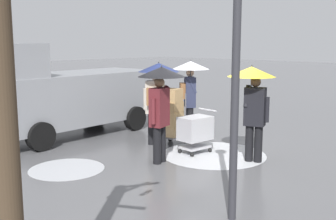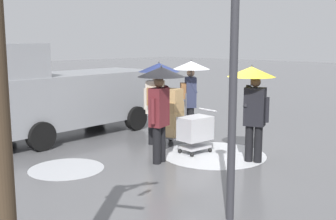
{
  "view_description": "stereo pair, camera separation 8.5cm",
  "coord_description": "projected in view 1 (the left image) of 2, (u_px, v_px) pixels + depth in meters",
  "views": [
    {
      "loc": [
        -5.93,
        7.23,
        2.65
      ],
      "look_at": [
        0.73,
        0.2,
        1.05
      ],
      "focal_mm": 44.6,
      "sensor_mm": 36.0,
      "label": 1
    },
    {
      "loc": [
        -5.99,
        7.17,
        2.65
      ],
      "look_at": [
        0.73,
        0.2,
        1.05
      ],
      "focal_mm": 44.6,
      "sensor_mm": 36.0,
      "label": 2
    }
  ],
  "objects": [
    {
      "name": "hand_dolly_boxes",
      "position": [
        172.0,
        114.0,
        10.72
      ],
      "size": [
        0.64,
        0.79,
        1.45
      ],
      "color": "#515156",
      "rests_on": "ground"
    },
    {
      "name": "shopping_cart_vendor",
      "position": [
        195.0,
        130.0,
        9.94
      ],
      "size": [
        0.62,
        0.87,
        1.02
      ],
      "color": "#B2B2B7",
      "rests_on": "ground"
    },
    {
      "name": "cargo_van_parked_right",
      "position": [
        62.0,
        94.0,
        11.66
      ],
      "size": [
        2.37,
        5.42,
        2.6
      ],
      "color": "gray",
      "rests_on": "ground"
    },
    {
      "name": "ground_plane",
      "position": [
        197.0,
        157.0,
        9.63
      ],
      "size": [
        90.0,
        90.0,
        0.0
      ],
      "primitive_type": "plane",
      "color": "#5B5B5E"
    },
    {
      "name": "bare_tree_near",
      "position": [
        4.0,
        92.0,
        3.0
      ],
      "size": [
        1.16,
        1.2,
        4.54
      ],
      "color": "#423323",
      "rests_on": "ground"
    },
    {
      "name": "slush_patch_near_cluster",
      "position": [
        214.0,
        154.0,
        9.88
      ],
      "size": [
        2.46,
        2.46,
        0.01
      ],
      "primitive_type": "cylinder",
      "color": "silver",
      "rests_on": "ground"
    },
    {
      "name": "pedestrian_far_side",
      "position": [
        157.0,
        84.0,
        10.55
      ],
      "size": [
        1.04,
        1.04,
        2.15
      ],
      "color": "black",
      "rests_on": "ground"
    },
    {
      "name": "pedestrian_pink_side",
      "position": [
        253.0,
        91.0,
        9.06
      ],
      "size": [
        1.04,
        1.04,
        2.15
      ],
      "color": "black",
      "rests_on": "ground"
    },
    {
      "name": "pedestrian_black_side",
      "position": [
        190.0,
        81.0,
        11.58
      ],
      "size": [
        1.04,
        1.04,
        2.15
      ],
      "color": "black",
      "rests_on": "ground"
    },
    {
      "name": "street_lamp",
      "position": [
        236.0,
        61.0,
        5.92
      ],
      "size": [
        0.28,
        0.28,
        3.86
      ],
      "color": "#2D2D33",
      "rests_on": "ground"
    },
    {
      "name": "slush_patch_under_van",
      "position": [
        67.0,
        169.0,
        8.75
      ],
      "size": [
        1.57,
        1.57,
        0.01
      ],
      "primitive_type": "cylinder",
      "color": "#ADAFB5",
      "rests_on": "ground"
    },
    {
      "name": "pedestrian_white_side",
      "position": [
        161.0,
        91.0,
        9.01
      ],
      "size": [
        1.04,
        1.04,
        2.15
      ],
      "color": "black",
      "rests_on": "ground"
    }
  ]
}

